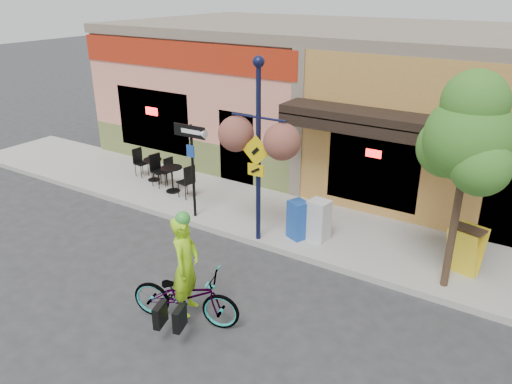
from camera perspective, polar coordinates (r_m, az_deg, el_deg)
ground at (r=11.23m, az=0.59°, el=-7.92°), size 90.00×90.00×0.00m
sidewalk at (r=12.73m, az=5.37°, el=-3.72°), size 24.00×3.00×0.15m
curb at (r=11.60m, az=2.04°, el=-6.43°), size 24.00×0.12×0.15m
building at (r=16.87m, az=14.47°, el=10.15°), size 18.20×8.20×4.50m
bicycle at (r=9.25m, az=-8.07°, el=-11.66°), size 2.16×1.26×1.07m
cyclist_rider at (r=9.01m, az=-7.96°, el=-9.70°), size 0.62×0.78×1.86m
lamp_post at (r=11.03m, az=0.27°, el=4.44°), size 1.36×0.57×4.23m
one_way_sign at (r=12.60m, az=-7.21°, el=2.31°), size 0.94×0.22×2.43m
cafe_set_left at (r=15.47m, az=-11.69°, el=2.88°), size 1.55×0.91×0.89m
cafe_set_right at (r=14.49m, az=-9.57°, el=1.85°), size 1.75×1.10×0.98m
newspaper_box_blue at (r=11.74m, az=4.80°, el=-3.17°), size 0.53×0.51×0.93m
newspaper_box_grey at (r=11.69m, az=7.16°, el=-3.23°), size 0.51×0.47×0.99m
street_tree at (r=9.90m, az=22.36°, el=0.75°), size 2.24×2.24×4.32m
sandwich_board at (r=11.02m, az=22.39°, el=-6.52°), size 0.71×0.59×1.03m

